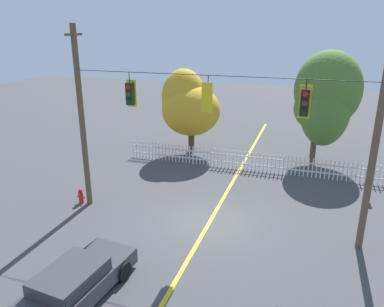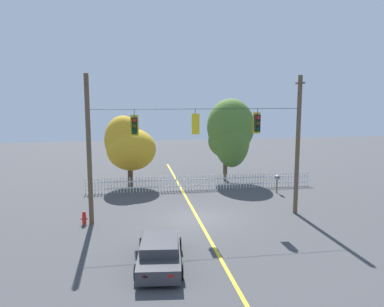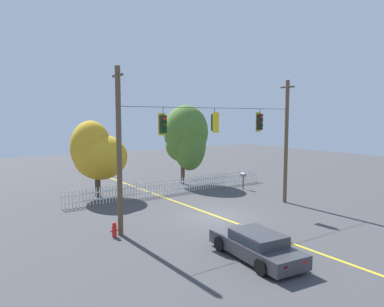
% 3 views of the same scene
% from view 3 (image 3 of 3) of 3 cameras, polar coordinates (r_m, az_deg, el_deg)
% --- Properties ---
extents(ground, '(80.00, 80.00, 0.00)m').
position_cam_3_polar(ground, '(21.53, 3.76, -9.77)').
color(ground, '#424244').
extents(lane_centerline_stripe, '(0.16, 36.00, 0.01)m').
position_cam_3_polar(lane_centerline_stripe, '(21.53, 3.76, -9.76)').
color(lane_centerline_stripe, gold).
rests_on(lane_centerline_stripe, ground).
extents(signal_support_span, '(12.17, 1.10, 8.16)m').
position_cam_3_polar(signal_support_span, '(20.80, 3.83, 1.35)').
color(signal_support_span, brown).
rests_on(signal_support_span, ground).
extents(traffic_signal_northbound_secondary, '(0.43, 0.38, 1.45)m').
position_cam_3_polar(traffic_signal_northbound_secondary, '(18.76, -4.56, 4.61)').
color(traffic_signal_northbound_secondary, black).
extents(traffic_signal_westbound_side, '(0.43, 0.38, 1.40)m').
position_cam_3_polar(traffic_signal_westbound_side, '(20.64, 3.56, 4.89)').
color(traffic_signal_westbound_side, black).
extents(traffic_signal_northbound_primary, '(0.43, 0.38, 1.43)m').
position_cam_3_polar(traffic_signal_northbound_primary, '(23.06, 10.59, 4.90)').
color(traffic_signal_northbound_primary, black).
extents(white_picket_fence, '(16.98, 0.06, 1.13)m').
position_cam_3_polar(white_picket_fence, '(27.53, -2.54, -5.10)').
color(white_picket_fence, white).
rests_on(white_picket_fence, ground).
extents(autumn_maple_near_fence, '(3.90, 3.62, 5.50)m').
position_cam_3_polar(autumn_maple_near_fence, '(26.54, -14.74, 0.05)').
color(autumn_maple_near_fence, '#473828').
rests_on(autumn_maple_near_fence, ground).
extents(autumn_maple_mid, '(3.91, 3.74, 6.77)m').
position_cam_3_polar(autumn_maple_mid, '(31.14, -0.89, 2.48)').
color(autumn_maple_mid, brown).
rests_on(autumn_maple_mid, ground).
extents(parked_car, '(2.22, 4.62, 1.15)m').
position_cam_3_polar(parked_car, '(15.42, 10.08, -13.90)').
color(parked_car, '#38383D').
rests_on(parked_car, ground).
extents(fire_hydrant, '(0.38, 0.22, 0.74)m').
position_cam_3_polar(fire_hydrant, '(18.20, -12.12, -11.65)').
color(fire_hydrant, red).
rests_on(fire_hydrant, ground).
extents(roadside_mailbox, '(0.25, 0.44, 1.31)m').
position_cam_3_polar(roadside_mailbox, '(29.23, 8.07, -3.51)').
color(roadside_mailbox, brown).
rests_on(roadside_mailbox, ground).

